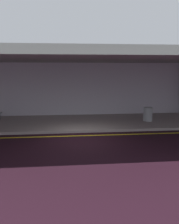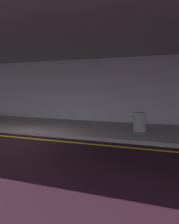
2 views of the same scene
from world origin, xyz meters
TOP-DOWN VIEW (x-y plane):
  - ground_plane at (0.00, 0.00)m, footprint 60.00×60.00m
  - sidewalk at (0.00, 3.10)m, footprint 26.00×4.20m
  - lane_stripe_yellow at (0.00, 0.49)m, footprint 26.00×0.14m
  - ceiling_overhang at (0.00, 2.60)m, footprint 28.00×13.20m
  - terminal_back_wall at (0.00, 5.35)m, footprint 26.00×0.30m
  - trash_bin_steel at (4.48, 2.83)m, footprint 0.56×0.56m

SIDE VIEW (x-z plane):
  - ground_plane at x=0.00m, z-range 0.00..0.00m
  - lane_stripe_yellow at x=0.00m, z-range 0.00..0.01m
  - sidewalk at x=0.00m, z-range 0.00..0.15m
  - trash_bin_steel at x=4.48m, z-range 0.15..1.00m
  - terminal_back_wall at x=0.00m, z-range 0.00..3.80m
  - ceiling_overhang at x=0.00m, z-range 3.80..4.10m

